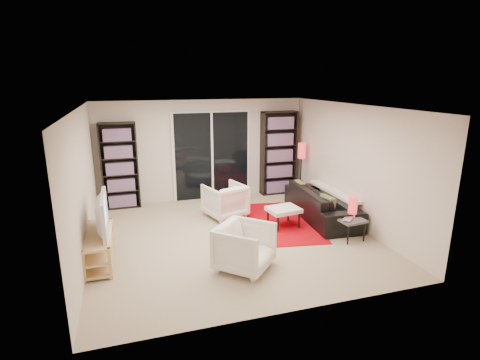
# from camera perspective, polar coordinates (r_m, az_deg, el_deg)

# --- Properties ---
(floor) EXTENTS (5.00, 5.00, 0.00)m
(floor) POSITION_cam_1_polar(r_m,az_deg,el_deg) (7.13, -1.22, -8.55)
(floor) COLOR tan
(floor) RESTS_ON ground
(wall_back) EXTENTS (5.00, 0.02, 2.40)m
(wall_back) POSITION_cam_1_polar(r_m,az_deg,el_deg) (9.11, -5.60, 4.54)
(wall_back) COLOR beige
(wall_back) RESTS_ON ground
(wall_front) EXTENTS (5.00, 0.02, 2.40)m
(wall_front) POSITION_cam_1_polar(r_m,az_deg,el_deg) (4.49, 7.53, -6.68)
(wall_front) COLOR beige
(wall_front) RESTS_ON ground
(wall_left) EXTENTS (0.02, 5.00, 2.40)m
(wall_left) POSITION_cam_1_polar(r_m,az_deg,el_deg) (6.54, -22.87, -0.81)
(wall_left) COLOR beige
(wall_left) RESTS_ON ground
(wall_right) EXTENTS (0.02, 5.00, 2.40)m
(wall_right) POSITION_cam_1_polar(r_m,az_deg,el_deg) (7.78, 16.74, 2.14)
(wall_right) COLOR beige
(wall_right) RESTS_ON ground
(ceiling) EXTENTS (5.00, 5.00, 0.02)m
(ceiling) POSITION_cam_1_polar(r_m,az_deg,el_deg) (6.54, -1.34, 11.08)
(ceiling) COLOR white
(ceiling) RESTS_ON wall_back
(sliding_door) EXTENTS (1.92, 0.08, 2.16)m
(sliding_door) POSITION_cam_1_polar(r_m,az_deg,el_deg) (9.15, -4.30, 3.65)
(sliding_door) COLOR white
(sliding_door) RESTS_ON ground
(bookshelf_left) EXTENTS (0.80, 0.30, 1.95)m
(bookshelf_left) POSITION_cam_1_polar(r_m,az_deg,el_deg) (8.82, -17.85, 2.03)
(bookshelf_left) COLOR black
(bookshelf_left) RESTS_ON ground
(bookshelf_right) EXTENTS (0.90, 0.30, 2.10)m
(bookshelf_right) POSITION_cam_1_polar(r_m,az_deg,el_deg) (9.54, 5.90, 4.09)
(bookshelf_right) COLOR black
(bookshelf_right) RESTS_ON ground
(tv_stand) EXTENTS (0.42, 1.33, 0.50)m
(tv_stand) POSITION_cam_1_polar(r_m,az_deg,el_deg) (6.49, -20.69, -9.50)
(tv_stand) COLOR #DEB386
(tv_stand) RESTS_ON floor
(tv) EXTENTS (0.15, 1.07, 0.62)m
(tv) POSITION_cam_1_polar(r_m,az_deg,el_deg) (6.29, -20.97, -4.96)
(tv) COLOR black
(tv) RESTS_ON tv_stand
(rug) EXTENTS (2.14, 2.66, 0.01)m
(rug) POSITION_cam_1_polar(r_m,az_deg,el_deg) (7.80, 4.55, -6.41)
(rug) COLOR #B0020D
(rug) RESTS_ON floor
(sofa) EXTENTS (1.03, 2.28, 0.65)m
(sofa) POSITION_cam_1_polar(r_m,az_deg,el_deg) (8.12, 12.32, -3.44)
(sofa) COLOR black
(sofa) RESTS_ON floor
(armchair_back) EXTENTS (0.96, 0.98, 0.72)m
(armchair_back) POSITION_cam_1_polar(r_m,az_deg,el_deg) (7.99, -2.29, -3.13)
(armchair_back) COLOR white
(armchair_back) RESTS_ON floor
(armchair_front) EXTENTS (1.11, 1.11, 0.72)m
(armchair_front) POSITION_cam_1_polar(r_m,az_deg,el_deg) (5.84, 0.72, -10.21)
(armchair_front) COLOR white
(armchair_front) RESTS_ON floor
(ottoman) EXTENTS (0.67, 0.57, 0.40)m
(ottoman) POSITION_cam_1_polar(r_m,az_deg,el_deg) (7.49, 6.65, -4.61)
(ottoman) COLOR white
(ottoman) RESTS_ON floor
(side_table) EXTENTS (0.50, 0.50, 0.40)m
(side_table) POSITION_cam_1_polar(r_m,az_deg,el_deg) (7.16, 16.46, -6.02)
(side_table) COLOR #49484D
(side_table) RESTS_ON floor
(laptop) EXTENTS (0.41, 0.40, 0.03)m
(laptop) POSITION_cam_1_polar(r_m,az_deg,el_deg) (7.09, 16.57, -5.72)
(laptop) COLOR silver
(laptop) RESTS_ON side_table
(table_lamp) EXTENTS (0.16, 0.16, 0.37)m
(table_lamp) POSITION_cam_1_polar(r_m,az_deg,el_deg) (7.24, 16.81, -3.88)
(table_lamp) COLOR red
(table_lamp) RESTS_ON side_table
(floor_lamp) EXTENTS (0.21, 0.21, 1.37)m
(floor_lamp) POSITION_cam_1_polar(r_m,az_deg,el_deg) (9.24, 9.36, 3.57)
(floor_lamp) COLOR black
(floor_lamp) RESTS_ON floor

